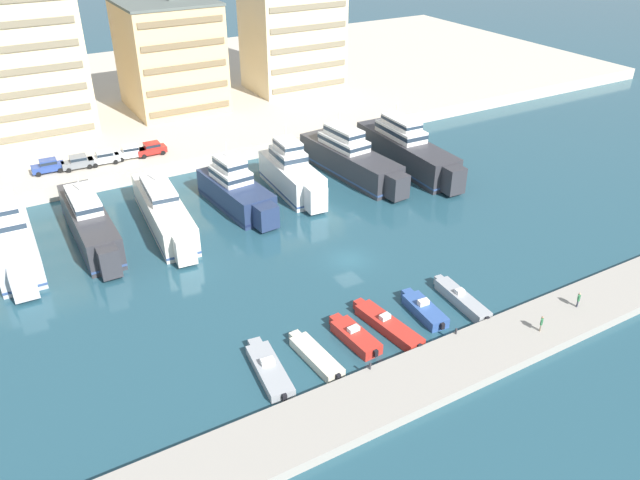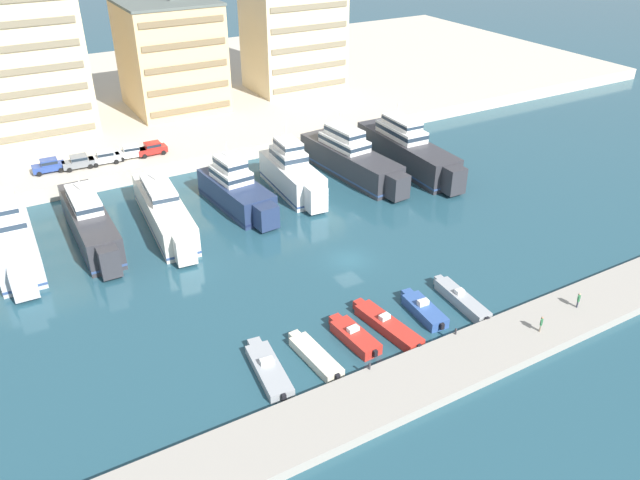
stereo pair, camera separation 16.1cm
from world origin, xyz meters
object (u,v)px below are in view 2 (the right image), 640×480
(yacht_charcoal_center_right, at_px, (351,159))
(motorboat_cream_left, at_px, (315,356))
(car_grey_left, at_px, (79,161))
(car_white_center_left, at_px, (131,151))
(yacht_white_center, at_px, (293,174))
(car_silver_mid_left, at_px, (105,157))
(car_blue_far_left, at_px, (49,165))
(motorboat_grey_center_right, at_px, (461,299))
(yacht_silver_far_left, at_px, (13,238))
(pedestrian_mid_deck, at_px, (579,299))
(motorboat_grey_far_left, at_px, (268,369))
(car_red_center, at_px, (152,148))
(yacht_ivory_mid_left, at_px, (164,211))
(yacht_charcoal_left, at_px, (90,223))
(yacht_charcoal_mid_right, at_px, (407,150))
(pedestrian_near_edge, at_px, (541,323))
(motorboat_red_center_left, at_px, (387,325))
(motorboat_blue_center, at_px, (424,310))
(motorboat_red_mid_left, at_px, (354,336))
(yacht_navy_center_left, at_px, (236,191))

(yacht_charcoal_center_right, height_order, motorboat_cream_left, yacht_charcoal_center_right)
(car_grey_left, bearing_deg, car_white_center_left, 0.83)
(yacht_white_center, bearing_deg, car_silver_mid_left, 140.27)
(car_blue_far_left, bearing_deg, motorboat_grey_center_right, -58.58)
(motorboat_grey_center_right, bearing_deg, yacht_silver_far_left, 139.47)
(pedestrian_mid_deck, bearing_deg, car_silver_mid_left, 119.41)
(motorboat_grey_far_left, height_order, car_blue_far_left, car_blue_far_left)
(yacht_charcoal_center_right, distance_m, car_red_center, 28.01)
(yacht_ivory_mid_left, relative_size, yacht_white_center, 1.32)
(yacht_charcoal_left, bearing_deg, yacht_charcoal_mid_right, -1.24)
(motorboat_grey_center_right, bearing_deg, car_white_center_left, 111.43)
(yacht_charcoal_left, xyz_separation_m, car_white_center_left, (9.33, 16.94, 0.89))
(yacht_white_center, bearing_deg, car_red_center, 129.13)
(car_grey_left, bearing_deg, pedestrian_near_edge, -62.94)
(car_white_center_left, bearing_deg, motorboat_red_center_left, -77.86)
(yacht_charcoal_left, height_order, motorboat_blue_center, yacht_charcoal_left)
(yacht_silver_far_left, height_order, yacht_charcoal_center_right, yacht_silver_far_left)
(yacht_white_center, xyz_separation_m, pedestrian_mid_deck, (10.42, -37.48, -0.67))
(motorboat_grey_center_right, relative_size, pedestrian_mid_deck, 5.14)
(motorboat_grey_far_left, bearing_deg, yacht_ivory_mid_left, 88.70)
(motorboat_blue_center, bearing_deg, motorboat_grey_far_left, -179.97)
(yacht_charcoal_center_right, distance_m, motorboat_red_mid_left, 36.68)
(motorboat_cream_left, bearing_deg, yacht_charcoal_mid_right, 43.04)
(motorboat_grey_far_left, distance_m, motorboat_blue_center, 16.29)
(yacht_ivory_mid_left, distance_m, car_grey_left, 18.90)
(car_silver_mid_left, bearing_deg, yacht_charcoal_mid_right, -24.93)
(yacht_charcoal_left, relative_size, motorboat_red_center_left, 2.28)
(yacht_silver_far_left, relative_size, yacht_navy_center_left, 1.18)
(motorboat_blue_center, distance_m, car_white_center_left, 49.46)
(yacht_charcoal_left, relative_size, yacht_white_center, 1.27)
(yacht_white_center, bearing_deg, pedestrian_mid_deck, -74.47)
(motorboat_cream_left, xyz_separation_m, motorboat_red_mid_left, (4.27, 0.44, 0.12))
(motorboat_red_center_left, height_order, motorboat_blue_center, motorboat_blue_center)
(car_red_center, bearing_deg, yacht_charcoal_center_right, -34.56)
(motorboat_grey_far_left, relative_size, motorboat_cream_left, 1.11)
(yacht_charcoal_left, height_order, pedestrian_mid_deck, yacht_charcoal_left)
(pedestrian_near_edge, distance_m, pedestrian_mid_deck, 5.86)
(yacht_charcoal_center_right, bearing_deg, motorboat_red_mid_left, -121.83)
(yacht_silver_far_left, height_order, yacht_charcoal_mid_right, yacht_charcoal_mid_right)
(yacht_navy_center_left, relative_size, car_silver_mid_left, 3.82)
(motorboat_grey_far_left, xyz_separation_m, motorboat_red_center_left, (11.94, -0.18, 0.08))
(yacht_white_center, height_order, motorboat_red_center_left, yacht_white_center)
(yacht_charcoal_left, bearing_deg, car_red_center, 53.56)
(yacht_charcoal_left, bearing_deg, yacht_silver_far_left, 179.57)
(yacht_ivory_mid_left, bearing_deg, car_grey_left, 108.39)
(pedestrian_mid_deck, bearing_deg, motorboat_cream_left, 164.67)
(yacht_charcoal_left, relative_size, car_blue_far_left, 4.75)
(yacht_ivory_mid_left, height_order, car_grey_left, yacht_ivory_mid_left)
(yacht_silver_far_left, distance_m, car_red_center, 26.24)
(yacht_ivory_mid_left, distance_m, motorboat_cream_left, 29.96)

